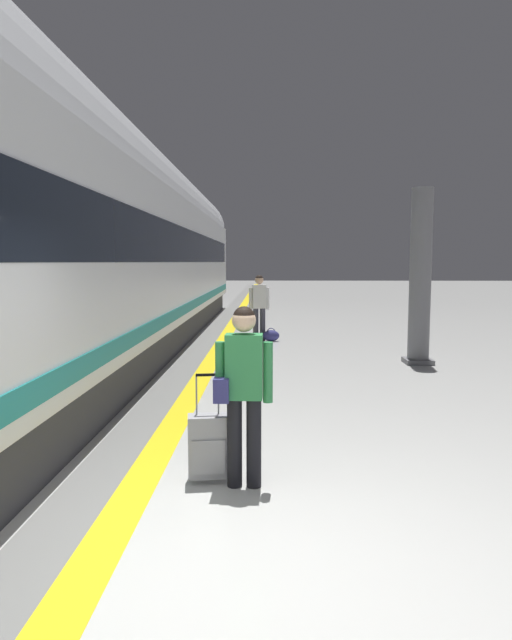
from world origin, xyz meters
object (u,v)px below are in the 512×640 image
object	(u,v)px
traveller_foreground	(242,384)
platform_pillar	(420,281)
rolling_suitcase_foreground	(208,446)
duffel_bag_near	(271,336)
passenger_near	(259,303)
high_speed_train	(76,239)

from	to	relation	value
traveller_foreground	platform_pillar	xyz separation A→B (m)	(3.35, 6.53, 0.74)
rolling_suitcase_foreground	platform_pillar	bearing A→B (deg)	60.22
rolling_suitcase_foreground	duffel_bag_near	distance (m)	9.68
platform_pillar	passenger_near	bearing A→B (deg)	135.24
passenger_near	duffel_bag_near	size ratio (longest dim) A/B	4.00
traveller_foreground	rolling_suitcase_foreground	size ratio (longest dim) A/B	1.63
rolling_suitcase_foreground	platform_pillar	size ratio (longest dim) A/B	0.29
passenger_near	duffel_bag_near	distance (m)	0.93
rolling_suitcase_foreground	platform_pillar	world-z (taller)	platform_pillar
traveller_foreground	duffel_bag_near	size ratio (longest dim) A/B	3.87
traveller_foreground	passenger_near	distance (m)	9.87
high_speed_train	platform_pillar	xyz separation A→B (m)	(6.54, 1.63, -0.78)
traveller_foreground	platform_pillar	distance (m)	7.38
high_speed_train	passenger_near	bearing A→B (deg)	57.44
rolling_suitcase_foreground	duffel_bag_near	world-z (taller)	rolling_suitcase_foreground
high_speed_train	passenger_near	xyz separation A→B (m)	(3.17, 4.97, -1.48)
rolling_suitcase_foreground	passenger_near	xyz separation A→B (m)	(0.31, 9.77, 0.67)
duffel_bag_near	high_speed_train	bearing A→B (deg)	-125.74
rolling_suitcase_foreground	high_speed_train	bearing A→B (deg)	120.74
traveller_foreground	duffel_bag_near	distance (m)	9.80
traveller_foreground	duffel_bag_near	world-z (taller)	traveller_foreground
traveller_foreground	high_speed_train	bearing A→B (deg)	123.06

